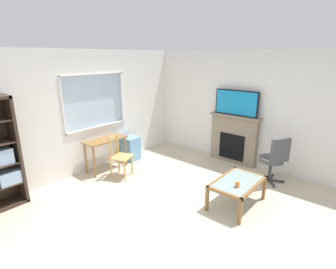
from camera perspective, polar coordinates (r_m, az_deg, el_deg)
ground at (r=4.70m, az=2.01°, el=-15.64°), size 6.13×6.11×0.02m
wall_back_with_window at (r=6.01m, az=-17.49°, el=4.42°), size 5.13×0.15×2.65m
wall_right at (r=6.35m, az=17.12°, el=5.35°), size 0.12×5.31×2.65m
desk_under_window at (r=6.01m, az=-13.53°, el=-2.14°), size 0.96×0.42×0.73m
wooden_chair at (r=5.65m, az=-10.56°, el=-4.70°), size 0.54×0.53×0.90m
plastic_drawer_unit at (r=6.60m, az=-8.21°, el=-2.98°), size 0.35×0.40×0.58m
fireplace at (r=6.48m, az=14.23°, el=-0.92°), size 0.26×1.25×1.18m
tv at (r=6.26m, az=14.73°, el=6.73°), size 0.06×1.05×0.59m
office_chair at (r=5.66m, az=22.31°, el=-4.72°), size 0.61×0.62×1.00m
coffee_table at (r=4.71m, az=14.99°, el=-10.52°), size 1.03×0.64×0.46m
sippy_cup at (r=4.47m, az=14.93°, el=-10.53°), size 0.07×0.07×0.09m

